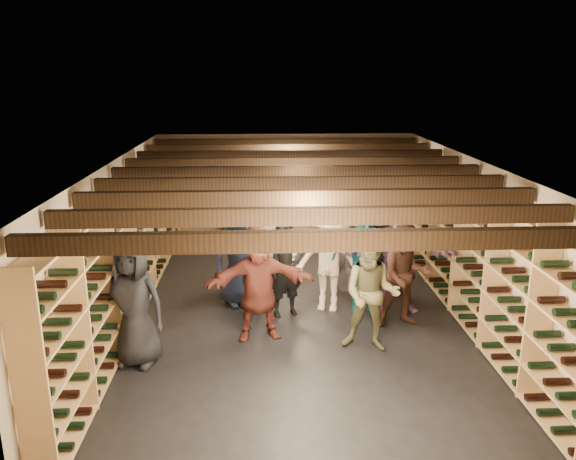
% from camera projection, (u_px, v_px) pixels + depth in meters
% --- Properties ---
extents(ground, '(8.00, 8.00, 0.00)m').
position_uv_depth(ground, '(297.00, 313.00, 8.87)').
color(ground, black).
rests_on(ground, ground).
extents(walls, '(5.52, 8.02, 2.40)m').
position_uv_depth(walls, '(297.00, 241.00, 8.55)').
color(walls, '#C5B499').
rests_on(walls, ground).
extents(ceiling, '(5.50, 8.00, 0.01)m').
position_uv_depth(ceiling, '(298.00, 163.00, 8.22)').
color(ceiling, beige).
rests_on(ceiling, walls).
extents(ceiling_joists, '(5.40, 7.12, 0.18)m').
position_uv_depth(ceiling_joists, '(298.00, 172.00, 8.26)').
color(ceiling_joists, black).
rests_on(ceiling_joists, ground).
extents(wine_rack_left, '(0.32, 7.50, 2.15)m').
position_uv_depth(wine_rack_left, '(128.00, 251.00, 8.46)').
color(wine_rack_left, tan).
rests_on(wine_rack_left, ground).
extents(wine_rack_right, '(0.32, 7.50, 2.15)m').
position_uv_depth(wine_rack_right, '(462.00, 246.00, 8.70)').
color(wine_rack_right, tan).
rests_on(wine_rack_right, ground).
extents(wine_rack_back, '(4.70, 0.30, 2.15)m').
position_uv_depth(wine_rack_back, '(286.00, 196.00, 12.26)').
color(wine_rack_back, tan).
rests_on(wine_rack_back, ground).
extents(crate_stack_left, '(0.57, 0.46, 0.51)m').
position_uv_depth(crate_stack_left, '(259.00, 251.00, 11.13)').
color(crate_stack_left, tan).
rests_on(crate_stack_left, ground).
extents(crate_stack_right, '(0.52, 0.36, 0.51)m').
position_uv_depth(crate_stack_right, '(262.00, 271.00, 10.03)').
color(crate_stack_right, tan).
rests_on(crate_stack_right, ground).
extents(crate_loose, '(0.58, 0.49, 0.17)m').
position_uv_depth(crate_loose, '(378.00, 278.00, 10.17)').
color(crate_loose, tan).
rests_on(crate_loose, ground).
extents(person_0, '(0.92, 0.71, 1.67)m').
position_uv_depth(person_0, '(134.00, 304.00, 7.14)').
color(person_0, black).
rests_on(person_0, ground).
extents(person_1, '(0.65, 0.54, 1.52)m').
position_uv_depth(person_1, '(286.00, 269.00, 8.63)').
color(person_1, black).
rests_on(person_1, ground).
extents(person_2, '(0.92, 0.81, 1.61)m').
position_uv_depth(person_2, '(371.00, 294.00, 7.54)').
color(person_2, brown).
rests_on(person_2, ground).
extents(person_3, '(1.20, 0.87, 1.66)m').
position_uv_depth(person_3, '(328.00, 260.00, 8.81)').
color(person_3, beige).
rests_on(person_3, ground).
extents(person_4, '(1.01, 0.43, 1.72)m').
position_uv_depth(person_4, '(363.00, 259.00, 8.79)').
color(person_4, '#146E79').
rests_on(person_4, ground).
extents(person_5, '(1.59, 0.68, 1.66)m').
position_uv_depth(person_5, '(259.00, 283.00, 7.88)').
color(person_5, brown).
rests_on(person_5, ground).
extents(person_6, '(0.98, 0.83, 1.71)m').
position_uv_depth(person_6, '(239.00, 254.00, 9.04)').
color(person_6, '#1C2743').
rests_on(person_6, ground).
extents(person_7, '(0.67, 0.51, 1.63)m').
position_uv_depth(person_7, '(345.00, 245.00, 9.64)').
color(person_7, gray).
rests_on(person_7, ground).
extents(person_8, '(0.79, 0.63, 1.57)m').
position_uv_depth(person_8, '(405.00, 275.00, 8.29)').
color(person_8, '#45261C').
rests_on(person_8, ground).
extents(person_9, '(1.36, 1.02, 1.88)m').
position_uv_depth(person_9, '(263.00, 241.00, 9.42)').
color(person_9, '#B9B0AA').
rests_on(person_9, ground).
extents(person_10, '(0.95, 0.56, 1.52)m').
position_uv_depth(person_10, '(237.00, 247.00, 9.73)').
color(person_10, '#234825').
rests_on(person_10, ground).
extents(person_11, '(1.76, 0.64, 1.88)m').
position_uv_depth(person_11, '(399.00, 254.00, 8.77)').
color(person_11, '#8D5B8D').
rests_on(person_11, ground).
extents(person_12, '(0.81, 0.58, 1.57)m').
position_uv_depth(person_12, '(378.00, 250.00, 9.50)').
color(person_12, '#302F34').
rests_on(person_12, ground).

